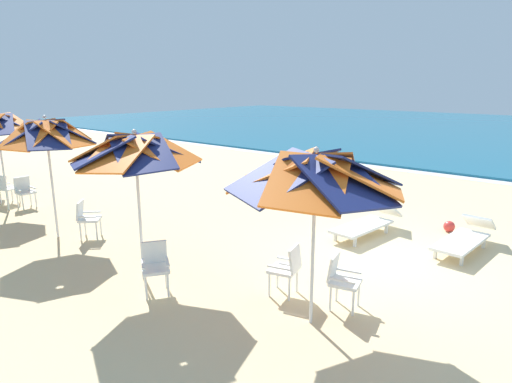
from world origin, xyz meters
name	(u,v)px	position (x,y,z in m)	size (l,w,h in m)	color
ground_plane	(379,263)	(0.00, 0.00, 0.00)	(80.00, 80.00, 0.00)	beige
surf_foam	(492,181)	(0.00, 9.53, 0.01)	(80.00, 0.70, 0.01)	white
beach_umbrella_0	(315,174)	(0.15, -2.71, 2.24)	(2.49, 2.49, 2.61)	silver
plastic_chair_0	(341,278)	(0.26, -2.03, 0.50)	(0.55, 0.53, 0.87)	white
plastic_chair_1	(287,267)	(-0.62, -2.22, 0.50)	(0.56, 0.53, 0.87)	white
beach_umbrella_1	(135,151)	(-2.98, -3.36, 2.33)	(2.23, 2.23, 2.69)	silver
plastic_chair_2	(155,264)	(-2.40, -3.53, 0.50)	(0.63, 0.62, 0.87)	white
beach_umbrella_2	(46,134)	(-6.31, -3.27, 2.36)	(2.09, 2.09, 2.77)	silver
plastic_chair_3	(87,217)	(-5.75, -2.85, 0.50)	(0.63, 0.63, 0.87)	white
plastic_chair_4	(24,190)	(-9.45, -2.61, 0.50)	(0.48, 0.45, 0.87)	white
plastic_chair_5	(6,187)	(-10.25, -2.78, 0.50)	(0.52, 0.54, 0.87)	white
sun_lounger_0	(465,238)	(1.09, 1.77, 0.28)	(0.79, 2.19, 0.62)	white
sun_lounger_1	(367,223)	(-0.93, 1.38, 0.28)	(0.89, 2.21, 0.62)	white
beach_ball	(449,226)	(0.48, 2.83, 0.13)	(0.26, 0.26, 0.26)	red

